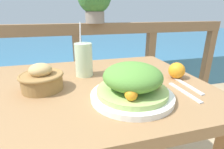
{
  "coord_description": "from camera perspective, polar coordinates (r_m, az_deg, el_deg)",
  "views": [
    {
      "loc": [
        -0.1,
        -0.69,
        1.06
      ],
      "look_at": [
        0.07,
        -0.07,
        0.82
      ],
      "focal_mm": 28.0,
      "sensor_mm": 36.0,
      "label": 1
    }
  ],
  "objects": [
    {
      "name": "patio_table",
      "position": [
        0.81,
        -6.14,
        -10.74
      ],
      "size": [
        0.97,
        0.76,
        0.76
      ],
      "color": "#997047",
      "rests_on": "ground_plane"
    },
    {
      "name": "railing_fence",
      "position": [
        1.53,
        -11.06,
        5.02
      ],
      "size": [
        2.8,
        0.08,
        0.96
      ],
      "color": "brown",
      "rests_on": "ground_plane"
    },
    {
      "name": "sea_backdrop",
      "position": [
        4.07,
        -13.64,
        7.48
      ],
      "size": [
        12.0,
        4.0,
        0.44
      ],
      "color": "teal",
      "rests_on": "ground_plane"
    },
    {
      "name": "salad_plate",
      "position": [
        0.61,
        6.69,
        -3.05
      ],
      "size": [
        0.29,
        0.29,
        0.13
      ],
      "color": "white",
      "rests_on": "patio_table"
    },
    {
      "name": "drink_glass",
      "position": [
        0.84,
        -9.2,
        4.77
      ],
      "size": [
        0.08,
        0.08,
        0.25
      ],
      "color": "beige",
      "rests_on": "patio_table"
    },
    {
      "name": "bread_basket",
      "position": [
        0.74,
        -21.96,
        -1.35
      ],
      "size": [
        0.17,
        0.17,
        0.11
      ],
      "color": "olive",
      "rests_on": "patio_table"
    },
    {
      "name": "fork",
      "position": [
        0.73,
        22.48,
        -5.3
      ],
      "size": [
        0.02,
        0.18,
        0.0
      ],
      "color": "silver",
      "rests_on": "patio_table"
    },
    {
      "name": "knife",
      "position": [
        0.79,
        23.46,
        -3.33
      ],
      "size": [
        0.02,
        0.18,
        0.0
      ],
      "color": "silver",
      "rests_on": "patio_table"
    },
    {
      "name": "orange_near_basket",
      "position": [
        0.86,
        20.36,
        1.23
      ],
      "size": [
        0.07,
        0.07,
        0.07
      ],
      "color": "orange",
      "rests_on": "patio_table"
    }
  ]
}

